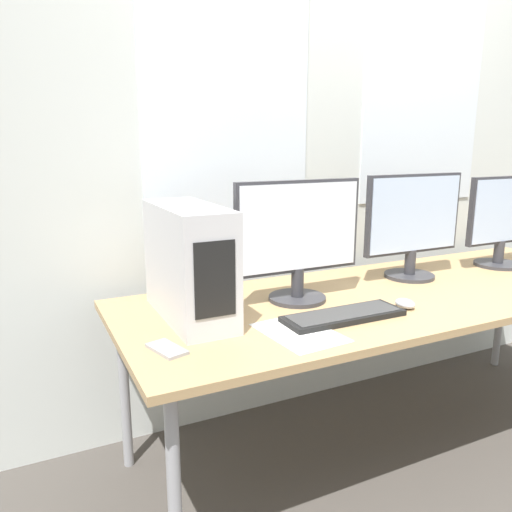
# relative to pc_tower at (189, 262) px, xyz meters

# --- Properties ---
(ground_plane) EXTENTS (14.00, 14.00, 0.00)m
(ground_plane) POSITION_rel_pc_tower_xyz_m (0.89, -0.50, -0.90)
(ground_plane) COLOR #47423D
(wall_back) EXTENTS (8.00, 0.07, 2.70)m
(wall_back) POSITION_rel_pc_tower_xyz_m (0.89, 0.47, 0.45)
(wall_back) COLOR silver
(wall_back) RESTS_ON ground_plane
(desk) EXTENTS (2.35, 0.85, 0.70)m
(desk) POSITION_rel_pc_tower_xyz_m (0.89, -0.08, -0.24)
(desk) COLOR tan
(desk) RESTS_ON ground_plane
(pc_tower) EXTENTS (0.19, 0.50, 0.40)m
(pc_tower) POSITION_rel_pc_tower_xyz_m (0.00, 0.00, 0.00)
(pc_tower) COLOR silver
(pc_tower) RESTS_ON desk
(monitor_main) EXTENTS (0.53, 0.22, 0.47)m
(monitor_main) POSITION_rel_pc_tower_xyz_m (0.44, -0.00, 0.05)
(monitor_main) COLOR #333338
(monitor_main) RESTS_ON desk
(monitor_right_near) EXTENTS (0.52, 0.22, 0.47)m
(monitor_right_near) POSITION_rel_pc_tower_xyz_m (1.07, 0.07, 0.05)
(monitor_right_near) COLOR #333338
(monitor_right_near) RESTS_ON desk
(monitor_right_far) EXTENTS (0.45, 0.22, 0.45)m
(monitor_right_far) POSITION_rel_pc_tower_xyz_m (1.63, 0.04, 0.03)
(monitor_right_far) COLOR #333338
(monitor_right_far) RESTS_ON desk
(keyboard) EXTENTS (0.45, 0.14, 0.02)m
(keyboard) POSITION_rel_pc_tower_xyz_m (0.48, -0.26, -0.19)
(keyboard) COLOR black
(keyboard) RESTS_ON desk
(mouse) EXTENTS (0.06, 0.08, 0.03)m
(mouse) POSITION_rel_pc_tower_xyz_m (0.75, -0.26, -0.18)
(mouse) COLOR #B2B2B7
(mouse) RESTS_ON desk
(cell_phone) EXTENTS (0.10, 0.15, 0.01)m
(cell_phone) POSITION_rel_pc_tower_xyz_m (-0.16, -0.25, -0.19)
(cell_phone) COLOR #99999E
(cell_phone) RESTS_ON desk
(paper_sheet_left) EXTENTS (0.23, 0.31, 0.00)m
(paper_sheet_left) POSITION_rel_pc_tower_xyz_m (0.27, -0.30, -0.20)
(paper_sheet_left) COLOR white
(paper_sheet_left) RESTS_ON desk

